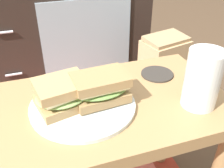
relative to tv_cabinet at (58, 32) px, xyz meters
name	(u,v)px	position (x,y,z in m)	size (l,w,h in m)	color
side_table	(117,127)	(0.02, -0.95, 0.08)	(0.56, 0.36, 0.46)	#A37A4C
tv_cabinet	(58,32)	(0.00, 0.00, 0.00)	(0.96, 0.46, 0.58)	black
area_rug	(42,145)	(-0.19, -0.57, -0.29)	(1.01, 0.80, 0.01)	maroon
plate	(83,104)	(-0.06, -0.94, 0.17)	(0.25, 0.25, 0.01)	silver
sandwich_front	(62,94)	(-0.11, -0.94, 0.21)	(0.15, 0.13, 0.07)	tan
sandwich_back	(100,88)	(-0.02, -0.95, 0.22)	(0.15, 0.10, 0.07)	#9E7A4C
beer_glass	(202,80)	(0.20, -1.03, 0.24)	(0.08, 0.08, 0.14)	silver
coaster	(157,74)	(0.17, -0.87, 0.17)	(0.09, 0.09, 0.01)	#332D28
paper_bag	(162,75)	(0.42, -0.49, -0.09)	(0.23, 0.18, 0.40)	tan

